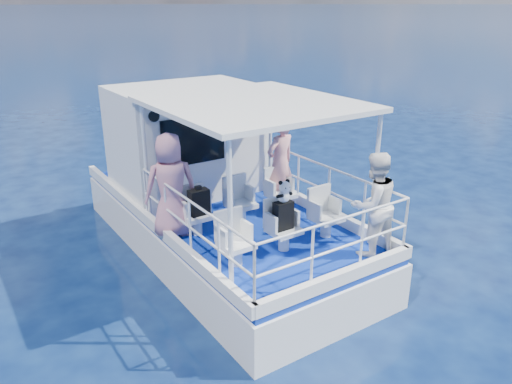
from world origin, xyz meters
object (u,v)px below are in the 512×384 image
Objects in this scene: passenger_stbd_aft at (373,204)px; panda at (284,191)px; backpack_center at (283,215)px; passenger_port_fwd at (171,186)px.

panda is at bearing -31.19° from passenger_stbd_aft.
passenger_port_fwd is at bearing 129.10° from backpack_center.
passenger_stbd_aft is at bearing 149.34° from passenger_port_fwd.
passenger_port_fwd is at bearing -39.01° from passenger_stbd_aft.
panda is (-1.11, 0.84, 0.19)m from passenger_stbd_aft.
passenger_stbd_aft is 4.65× the size of panda.
backpack_center is at bearing 143.58° from passenger_port_fwd.
passenger_port_fwd is 1.94m from panda.
passenger_stbd_aft reaches higher than panda.
passenger_stbd_aft is (2.33, -2.35, -0.06)m from passenger_port_fwd.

